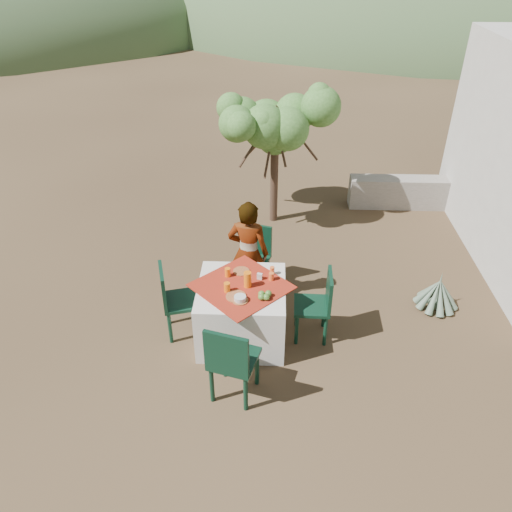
{
  "coord_description": "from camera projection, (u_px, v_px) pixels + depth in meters",
  "views": [
    {
      "loc": [
        0.94,
        -4.78,
        4.21
      ],
      "look_at": [
        0.74,
        0.24,
        0.92
      ],
      "focal_mm": 35.0,
      "sensor_mm": 36.0,
      "label": 1
    }
  ],
  "objects": [
    {
      "name": "white_bowl",
      "position": [
        240.0,
        298.0,
        5.52
      ],
      "size": [
        0.14,
        0.14,
        0.05
      ],
      "primitive_type": "cylinder",
      "color": "silver",
      "rests_on": "bowl_plate"
    },
    {
      "name": "chair_left",
      "position": [
        174.0,
        298.0,
        5.96
      ],
      "size": [
        0.54,
        0.54,
        0.95
      ],
      "rotation": [
        0.0,
        0.0,
        1.84
      ],
      "color": "black",
      "rests_on": "ground"
    },
    {
      "name": "plate_far",
      "position": [
        241.0,
        271.0,
        6.0
      ],
      "size": [
        0.2,
        0.2,
        0.01
      ],
      "primitive_type": "cylinder",
      "color": "brown",
      "rests_on": "table"
    },
    {
      "name": "chair_near",
      "position": [
        231.0,
        360.0,
        5.06
      ],
      "size": [
        0.57,
        0.57,
        1.0
      ],
      "rotation": [
        0.0,
        0.0,
        2.86
      ],
      "color": "black",
      "rests_on": "ground"
    },
    {
      "name": "chair_far",
      "position": [
        254.0,
        254.0,
        6.8
      ],
      "size": [
        0.52,
        0.52,
        0.91
      ],
      "rotation": [
        0.0,
        0.0,
        -0.3
      ],
      "color": "black",
      "rests_on": "ground"
    },
    {
      "name": "chair_right",
      "position": [
        319.0,
        302.0,
        5.92
      ],
      "size": [
        0.43,
        0.43,
        0.91
      ],
      "rotation": [
        0.0,
        0.0,
        4.68
      ],
      "color": "black",
      "rests_on": "ground"
    },
    {
      "name": "juice_pitcher",
      "position": [
        248.0,
        280.0,
        5.71
      ],
      "size": [
        0.09,
        0.09,
        0.19
      ],
      "primitive_type": "cylinder",
      "color": "orange",
      "rests_on": "table"
    },
    {
      "name": "glass_far",
      "position": [
        228.0,
        272.0,
        5.9
      ],
      "size": [
        0.07,
        0.07,
        0.11
      ],
      "primitive_type": "cylinder",
      "color": "orange",
      "rests_on": "table"
    },
    {
      "name": "glass_near",
      "position": [
        227.0,
        287.0,
        5.65
      ],
      "size": [
        0.07,
        0.07,
        0.12
      ],
      "primitive_type": "cylinder",
      "color": "orange",
      "rests_on": "table"
    },
    {
      "name": "person",
      "position": [
        248.0,
        253.0,
        6.4
      ],
      "size": [
        0.59,
        0.44,
        1.47
      ],
      "primitive_type": "imported",
      "rotation": [
        0.0,
        0.0,
        2.96
      ],
      "color": "#8C6651",
      "rests_on": "ground"
    },
    {
      "name": "agave",
      "position": [
        437.0,
        294.0,
        6.55
      ],
      "size": [
        0.56,
        0.58,
        0.61
      ],
      "rotation": [
        0.0,
        0.0,
        0.34
      ],
      "color": "slate",
      "rests_on": "ground"
    },
    {
      "name": "jar_right",
      "position": [
        272.0,
        270.0,
        5.95
      ],
      "size": [
        0.06,
        0.06,
        0.09
      ],
      "primitive_type": "cylinder",
      "color": "orange",
      "rests_on": "table"
    },
    {
      "name": "ground",
      "position": [
        197.0,
        325.0,
        6.34
      ],
      "size": [
        160.0,
        160.0,
        0.0
      ],
      "primitive_type": "plane",
      "color": "#352718",
      "rests_on": "ground"
    },
    {
      "name": "napkin_holder",
      "position": [
        260.0,
        276.0,
        5.86
      ],
      "size": [
        0.07,
        0.05,
        0.08
      ],
      "primitive_type": "cube",
      "rotation": [
        0.0,
        0.0,
        -0.27
      ],
      "color": "silver",
      "rests_on": "table"
    },
    {
      "name": "bowl_plate",
      "position": [
        240.0,
        300.0,
        5.53
      ],
      "size": [
        0.18,
        0.18,
        0.01
      ],
      "primitive_type": "cylinder",
      "color": "brown",
      "rests_on": "table"
    },
    {
      "name": "shrub_tree",
      "position": [
        279.0,
        129.0,
        7.83
      ],
      "size": [
        1.71,
        1.68,
        2.01
      ],
      "color": "#422C21",
      "rests_on": "ground"
    },
    {
      "name": "plate_near",
      "position": [
        236.0,
        296.0,
        5.59
      ],
      "size": [
        0.23,
        0.23,
        0.01
      ],
      "primitive_type": "cylinder",
      "color": "brown",
      "rests_on": "table"
    },
    {
      "name": "table",
      "position": [
        242.0,
        311.0,
        5.98
      ],
      "size": [
        1.3,
        1.3,
        0.76
      ],
      "color": "white",
      "rests_on": "ground"
    },
    {
      "name": "stone_wall",
      "position": [
        423.0,
        193.0,
        8.91
      ],
      "size": [
        2.6,
        0.35,
        0.55
      ],
      "primitive_type": "cube",
      "color": "gray",
      "rests_on": "ground"
    },
    {
      "name": "jar_left",
      "position": [
        271.0,
        276.0,
        5.84
      ],
      "size": [
        0.06,
        0.06,
        0.1
      ],
      "primitive_type": "cylinder",
      "color": "orange",
      "rests_on": "table"
    },
    {
      "name": "fruit_cluster",
      "position": [
        264.0,
        295.0,
        5.56
      ],
      "size": [
        0.15,
        0.14,
        0.08
      ],
      "color": "#49782B",
      "rests_on": "table"
    }
  ]
}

